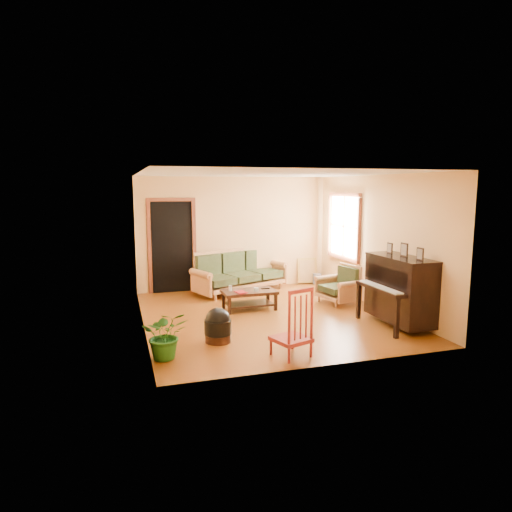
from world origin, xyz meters
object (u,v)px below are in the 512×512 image
object	(u,v)px
red_chair	(291,322)
ceramic_crock	(317,279)
footstool	(218,329)
potted_plant	(166,335)
sofa	(241,271)
coffee_table	(249,300)
armchair	(338,284)
piano	(400,291)

from	to	relation	value
red_chair	ceramic_crock	world-z (taller)	red_chair
footstool	potted_plant	bearing A→B (deg)	-150.94
sofa	potted_plant	xyz separation A→B (m)	(-2.06, -3.64, -0.13)
coffee_table	armchair	world-z (taller)	armchair
footstool	potted_plant	xyz separation A→B (m)	(-0.84, -0.47, 0.14)
piano	potted_plant	size ratio (longest dim) A/B	1.97
sofa	coffee_table	bearing A→B (deg)	-120.41
piano	red_chair	world-z (taller)	piano
potted_plant	footstool	bearing A→B (deg)	29.06
footstool	coffee_table	bearing A→B (deg)	59.23
red_chair	potted_plant	bearing A→B (deg)	147.76
ceramic_crock	potted_plant	bearing A→B (deg)	-136.28
sofa	coffee_table	distance (m)	1.56
armchair	potted_plant	world-z (taller)	armchair
sofa	armchair	distance (m)	2.28
footstool	ceramic_crock	xyz separation A→B (m)	(3.25, 3.44, -0.07)
piano	ceramic_crock	world-z (taller)	piano
armchair	ceramic_crock	xyz separation A→B (m)	(0.39, 1.85, -0.26)
coffee_table	potted_plant	bearing A→B (deg)	-130.68
red_chair	potted_plant	world-z (taller)	red_chair
piano	footstool	world-z (taller)	piano
sofa	footstool	distance (m)	3.41
footstool	red_chair	world-z (taller)	red_chair
coffee_table	armchair	bearing A→B (deg)	-2.19
armchair	ceramic_crock	bearing A→B (deg)	65.76
sofa	piano	xyz separation A→B (m)	(1.94, -3.26, 0.13)
ceramic_crock	potted_plant	distance (m)	5.66
coffee_table	sofa	bearing A→B (deg)	81.24
ceramic_crock	sofa	bearing A→B (deg)	-172.49
piano	red_chair	size ratio (longest dim) A/B	1.35
armchair	red_chair	world-z (taller)	red_chair
red_chair	coffee_table	bearing A→B (deg)	68.67
coffee_table	ceramic_crock	world-z (taller)	coffee_table
coffee_table	piano	distance (m)	2.82
armchair	ceramic_crock	distance (m)	1.91
armchair	sofa	bearing A→B (deg)	123.51
sofa	armchair	size ratio (longest dim) A/B	2.79
red_chair	potted_plant	xyz separation A→B (m)	(-1.70, 0.42, -0.16)
piano	footstool	distance (m)	3.19
coffee_table	red_chair	xyz separation A→B (m)	(-0.13, -2.55, 0.31)
ceramic_crock	potted_plant	world-z (taller)	potted_plant
sofa	coffee_table	size ratio (longest dim) A/B	2.12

